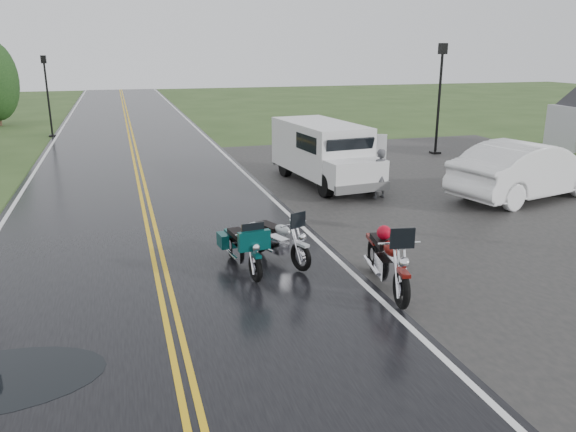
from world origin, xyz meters
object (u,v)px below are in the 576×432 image
object	(u,v)px
motorcycle_silver	(301,246)
lamp_post_far_left	(48,96)
sedan_white	(528,171)
motorcycle_teal	(255,256)
lamp_post_far_right	(439,99)
person_at_van	(379,175)
van_white	(326,165)
motorcycle_red	(402,274)

from	to	relation	value
motorcycle_silver	lamp_post_far_left	distance (m)	23.16
motorcycle_silver	sedan_white	size ratio (longest dim) A/B	0.39
motorcycle_teal	lamp_post_far_right	bearing A→B (deg)	40.12
person_at_van	lamp_post_far_left	size ratio (longest dim) A/B	0.36
motorcycle_teal	sedan_white	xyz separation A→B (m)	(9.71, 4.12, 0.28)
motorcycle_teal	sedan_white	size ratio (longest dim) A/B	0.38
person_at_van	lamp_post_far_right	xyz separation A→B (m)	(5.88, 6.44, 1.64)
motorcycle_teal	lamp_post_far_right	xyz separation A→B (m)	(11.14, 11.84, 1.81)
van_white	lamp_post_far_right	world-z (taller)	lamp_post_far_right
lamp_post_far_left	motorcycle_teal	bearing A→B (deg)	-75.47
van_white	sedan_white	distance (m)	6.28
motorcycle_teal	van_white	distance (m)	7.05
motorcycle_silver	lamp_post_far_left	bearing A→B (deg)	85.72
van_white	sedan_white	world-z (taller)	van_white
motorcycle_red	van_white	distance (m)	8.04
motorcycle_red	van_white	xyz separation A→B (m)	(1.50, 7.89, 0.35)
sedan_white	motorcycle_teal	bearing A→B (deg)	99.03
sedan_white	lamp_post_far_right	bearing A→B (deg)	-24.52
motorcycle_teal	lamp_post_far_right	world-z (taller)	lamp_post_far_right
sedan_white	lamp_post_far_right	distance (m)	8.00
lamp_post_far_right	motorcycle_red	bearing A→B (deg)	-123.03
van_white	motorcycle_teal	bearing A→B (deg)	-127.73
motorcycle_red	lamp_post_far_right	bearing A→B (deg)	67.11
lamp_post_far_right	person_at_van	bearing A→B (deg)	-132.37
motorcycle_teal	motorcycle_silver	xyz separation A→B (m)	(1.04, 0.29, 0.01)
motorcycle_red	lamp_post_far_right	size ratio (longest dim) A/B	0.51
motorcycle_silver	lamp_post_far_right	world-z (taller)	lamp_post_far_right
motorcycle_red	lamp_post_far_left	bearing A→B (deg)	118.38
motorcycle_teal	person_at_van	world-z (taller)	person_at_van
motorcycle_red	motorcycle_teal	xyz separation A→B (m)	(-2.20, 1.91, -0.12)
sedan_white	lamp_post_far_left	size ratio (longest dim) A/B	1.26
motorcycle_teal	lamp_post_far_left	world-z (taller)	lamp_post_far_left
motorcycle_teal	van_white	bearing A→B (deg)	51.58
van_white	lamp_post_far_right	size ratio (longest dim) A/B	1.13
motorcycle_silver	person_at_van	size ratio (longest dim) A/B	1.35
van_white	sedan_white	bearing A→B (deg)	-23.12
motorcycle_red	motorcycle_teal	world-z (taller)	motorcycle_red
motorcycle_red	sedan_white	xyz separation A→B (m)	(7.50, 6.03, 0.16)
lamp_post_far_left	motorcycle_silver	bearing A→B (deg)	-72.80
motorcycle_teal	lamp_post_far_right	distance (m)	16.36
motorcycle_red	motorcycle_silver	xyz separation A→B (m)	(-1.17, 2.19, -0.11)
person_at_van	motorcycle_silver	bearing A→B (deg)	36.27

